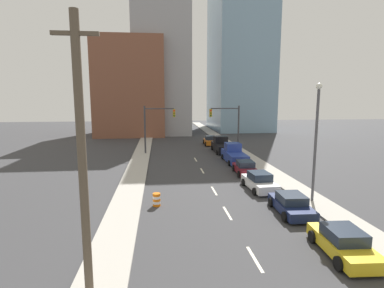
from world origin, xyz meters
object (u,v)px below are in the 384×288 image
object	(u,v)px
traffic_signal_left	(153,123)
sedan_yellow	(343,243)
sedan_maroon	(245,168)
pickup_truck_blue	(234,155)
traffic_barrel	(157,200)
utility_pole_left_near	(82,162)
street_lamp	(316,135)
sedan_white	(259,182)
pickup_truck_black	(222,146)
traffic_signal_right	(231,122)
sedan_orange	(210,141)
sedan_navy	(291,204)

from	to	relation	value
traffic_signal_left	sedan_yellow	world-z (taller)	traffic_signal_left
sedan_yellow	sedan_maroon	world-z (taller)	sedan_maroon
traffic_signal_left	pickup_truck_blue	bearing A→B (deg)	-33.55
traffic_barrel	sedan_yellow	world-z (taller)	sedan_yellow
traffic_signal_left	pickup_truck_blue	xyz separation A→B (m)	(9.92, -6.58, -3.44)
sedan_maroon	traffic_barrel	bearing A→B (deg)	-135.02
utility_pole_left_near	street_lamp	distance (m)	17.13
sedan_yellow	sedan_white	bearing A→B (deg)	96.25
sedan_yellow	pickup_truck_black	distance (m)	29.34
utility_pole_left_near	sedan_yellow	world-z (taller)	utility_pole_left_near
traffic_signal_right	sedan_maroon	xyz separation A→B (m)	(-1.42, -12.66, -3.70)
sedan_orange	sedan_navy	bearing A→B (deg)	-87.39
utility_pole_left_near	sedan_orange	xyz separation A→B (m)	(11.26, 38.29, -4.78)
sedan_navy	sedan_yellow	bearing A→B (deg)	-85.79
traffic_signal_left	sedan_white	size ratio (longest dim) A/B	1.49
sedan_navy	sedan_maroon	xyz separation A→B (m)	(-0.10, 10.70, 0.03)
street_lamp	sedan_maroon	distance (m)	10.15
utility_pole_left_near	pickup_truck_black	distance (m)	33.91
pickup_truck_blue	sedan_orange	bearing A→B (deg)	92.84
traffic_signal_right	sedan_maroon	distance (m)	13.26
traffic_barrel	sedan_yellow	size ratio (longest dim) A/B	0.22
pickup_truck_blue	sedan_orange	size ratio (longest dim) A/B	1.37
traffic_signal_left	utility_pole_left_near	xyz separation A→B (m)	(-1.93, -31.03, 1.14)
utility_pole_left_near	sedan_orange	bearing A→B (deg)	73.61
sedan_white	sedan_orange	distance (m)	25.16
utility_pole_left_near	traffic_signal_left	bearing A→B (deg)	86.44
traffic_barrel	street_lamp	world-z (taller)	street_lamp
utility_pole_left_near	sedan_maroon	distance (m)	22.21
traffic_signal_right	pickup_truck_blue	world-z (taller)	traffic_signal_right
sedan_yellow	sedan_maroon	xyz separation A→B (m)	(-0.29, 16.24, 0.01)
sedan_maroon	pickup_truck_blue	bearing A→B (deg)	89.01
sedan_yellow	traffic_barrel	bearing A→B (deg)	142.85
traffic_signal_left	utility_pole_left_near	distance (m)	31.11
traffic_signal_left	sedan_navy	distance (m)	25.55
pickup_truck_black	street_lamp	bearing A→B (deg)	-84.11
street_lamp	sedan_orange	bearing A→B (deg)	95.77
street_lamp	sedan_white	distance (m)	6.33
traffic_signal_right	utility_pole_left_near	world-z (taller)	utility_pole_left_near
sedan_navy	pickup_truck_black	size ratio (longest dim) A/B	0.71
traffic_signal_right	pickup_truck_black	distance (m)	3.67
sedan_yellow	pickup_truck_black	size ratio (longest dim) A/B	0.71
traffic_signal_right	sedan_navy	world-z (taller)	traffic_signal_right
traffic_signal_right	pickup_truck_blue	size ratio (longest dim) A/B	1.09
sedan_navy	pickup_truck_black	bearing A→B (deg)	91.89
traffic_signal_right	street_lamp	size ratio (longest dim) A/B	0.76
street_lamp	sedan_white	world-z (taller)	street_lamp
traffic_barrel	sedan_maroon	distance (m)	12.26
sedan_white	pickup_truck_blue	bearing A→B (deg)	83.88
traffic_signal_right	street_lamp	bearing A→B (deg)	-86.71
sedan_navy	pickup_truck_blue	distance (m)	16.78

